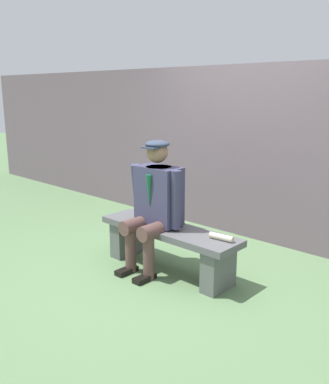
{
  "coord_description": "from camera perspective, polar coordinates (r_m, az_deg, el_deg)",
  "views": [
    {
      "loc": [
        -2.66,
        2.92,
        1.77
      ],
      "look_at": [
        0.05,
        0.0,
        0.81
      ],
      "focal_mm": 39.28,
      "sensor_mm": 36.0,
      "label": 1
    }
  ],
  "objects": [
    {
      "name": "ground_plane",
      "position": [
        4.33,
        0.5,
        -10.54
      ],
      "size": [
        30.0,
        30.0,
        0.0
      ],
      "primitive_type": "plane",
      "color": "#5B7D51"
    },
    {
      "name": "bench",
      "position": [
        4.21,
        0.51,
        -6.72
      ],
      "size": [
        1.55,
        0.42,
        0.46
      ],
      "color": "#565659",
      "rests_on": "ground"
    },
    {
      "name": "rolled_magazine",
      "position": [
        3.84,
        7.73,
        -6.1
      ],
      "size": [
        0.24,
        0.08,
        0.06
      ],
      "primitive_type": "cylinder",
      "rotation": [
        0.0,
        1.57,
        0.1
      ],
      "color": "beige",
      "rests_on": "bench"
    },
    {
      "name": "stadium_wall",
      "position": [
        5.22,
        11.84,
        5.24
      ],
      "size": [
        12.0,
        0.24,
        2.07
      ],
      "primitive_type": "cube",
      "color": "#685661",
      "rests_on": "ground"
    },
    {
      "name": "seated_man",
      "position": [
        4.13,
        -1.33,
        -1.25
      ],
      "size": [
        0.63,
        0.58,
        1.31
      ],
      "color": "#393856",
      "rests_on": "ground"
    }
  ]
}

